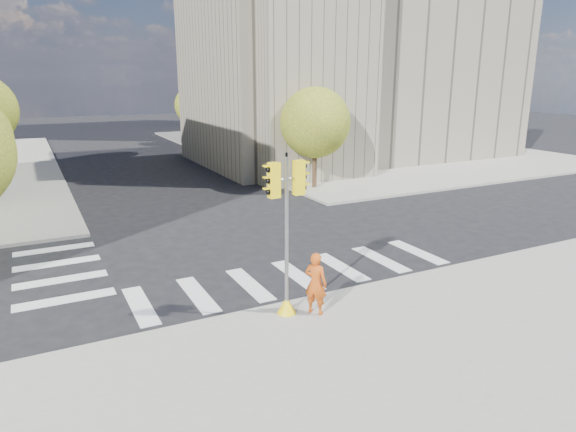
# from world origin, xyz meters

# --- Properties ---
(ground) EXTENTS (160.00, 160.00, 0.00)m
(ground) POSITION_xyz_m (0.00, 0.00, 0.00)
(ground) COLOR black
(ground) RESTS_ON ground
(sidewalk_near) EXTENTS (30.00, 14.00, 0.15)m
(sidewalk_near) POSITION_xyz_m (0.00, -11.00, 0.07)
(sidewalk_near) COLOR gray
(sidewalk_near) RESTS_ON ground
(sidewalk_far_right) EXTENTS (28.00, 40.00, 0.15)m
(sidewalk_far_right) POSITION_xyz_m (20.00, 26.00, 0.07)
(sidewalk_far_right) COLOR gray
(sidewalk_far_right) RESTS_ON ground
(civic_building) EXTENTS (26.00, 16.00, 19.39)m
(civic_building) POSITION_xyz_m (15.59, 19.12, 7.26)
(civic_building) COLOR gray
(civic_building) RESTS_ON ground
(office_tower) EXTENTS (20.00, 18.00, 30.00)m
(office_tower) POSITION_xyz_m (22.00, 42.00, 15.00)
(office_tower) COLOR #9EA0A3
(office_tower) RESTS_ON ground
(tree_re_near) EXTENTS (4.20, 4.20, 6.16)m
(tree_re_near) POSITION_xyz_m (7.50, 10.00, 4.05)
(tree_re_near) COLOR #382616
(tree_re_near) RESTS_ON ground
(tree_re_mid) EXTENTS (4.60, 4.60, 6.66)m
(tree_re_mid) POSITION_xyz_m (7.50, 22.00, 4.35)
(tree_re_mid) COLOR #382616
(tree_re_mid) RESTS_ON ground
(tree_re_far) EXTENTS (4.00, 4.00, 5.88)m
(tree_re_far) POSITION_xyz_m (7.50, 34.00, 3.87)
(tree_re_far) COLOR #382616
(tree_re_far) RESTS_ON ground
(lamp_near) EXTENTS (0.35, 0.18, 8.11)m
(lamp_near) POSITION_xyz_m (8.00, 14.00, 4.58)
(lamp_near) COLOR black
(lamp_near) RESTS_ON sidewalk_far_right
(lamp_far) EXTENTS (0.35, 0.18, 8.11)m
(lamp_far) POSITION_xyz_m (8.00, 28.00, 4.58)
(lamp_far) COLOR black
(lamp_far) RESTS_ON sidewalk_far_right
(traffic_signal) EXTENTS (1.07, 0.56, 4.64)m
(traffic_signal) POSITION_xyz_m (-1.89, -4.73, 2.12)
(traffic_signal) COLOR yellow
(traffic_signal) RESTS_ON sidewalk_near
(photographer) EXTENTS (0.75, 0.80, 1.83)m
(photographer) POSITION_xyz_m (-1.16, -5.11, 1.07)
(photographer) COLOR #C34E12
(photographer) RESTS_ON sidewalk_near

